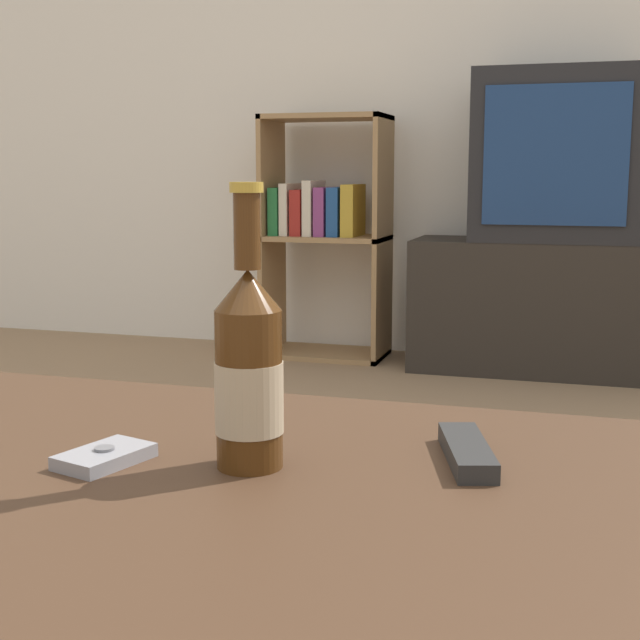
{
  "coord_description": "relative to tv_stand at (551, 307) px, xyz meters",
  "views": [
    {
      "loc": [
        0.38,
        -0.7,
        0.76
      ],
      "look_at": [
        0.04,
        0.39,
        0.57
      ],
      "focal_mm": 50.0,
      "sensor_mm": 36.0,
      "label": 1
    }
  ],
  "objects": [
    {
      "name": "back_wall",
      "position": [
        -0.24,
        0.26,
        1.05
      ],
      "size": [
        8.0,
        0.05,
        2.6
      ],
      "color": "silver",
      "rests_on": "ground_plane"
    },
    {
      "name": "coffee_table",
      "position": [
        -0.24,
        -2.76,
        0.15
      ],
      "size": [
        1.14,
        0.77,
        0.47
      ],
      "color": "#422B1C",
      "rests_on": "ground_plane"
    },
    {
      "name": "tv_stand",
      "position": [
        0.0,
        0.0,
        0.0
      ],
      "size": [
        1.05,
        0.37,
        0.51
      ],
      "color": "#28231E",
      "rests_on": "ground_plane"
    },
    {
      "name": "television",
      "position": [
        0.0,
        -0.0,
        0.57
      ],
      "size": [
        0.61,
        0.39,
        0.63
      ],
      "color": "black",
      "rests_on": "tv_stand"
    },
    {
      "name": "bookshelf",
      "position": [
        -0.92,
        0.05,
        0.28
      ],
      "size": [
        0.5,
        0.3,
        0.99
      ],
      "color": "#99754C",
      "rests_on": "ground_plane"
    },
    {
      "name": "beer_bottle",
      "position": [
        -0.18,
        -2.67,
        0.31
      ],
      "size": [
        0.07,
        0.07,
        0.28
      ],
      "color": "#47280F",
      "rests_on": "coffee_table"
    },
    {
      "name": "cell_phone",
      "position": [
        -0.33,
        -2.71,
        0.22
      ],
      "size": [
        0.08,
        0.11,
        0.02
      ],
      "rotation": [
        0.0,
        0.0,
        -0.28
      ],
      "color": "gray",
      "rests_on": "coffee_table"
    },
    {
      "name": "remote_control",
      "position": [
        0.02,
        -2.59,
        0.23
      ],
      "size": [
        0.08,
        0.15,
        0.02
      ],
      "rotation": [
        0.0,
        0.0,
        0.29
      ],
      "color": "#282828",
      "rests_on": "coffee_table"
    }
  ]
}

